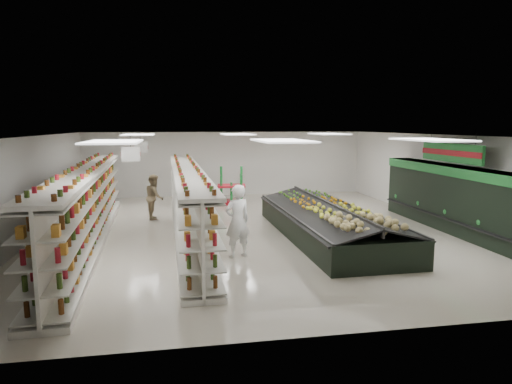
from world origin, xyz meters
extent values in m
plane|color=beige|center=(0.00, 0.00, 0.00)|extent=(16.00, 16.00, 0.00)
cube|color=white|center=(0.00, 0.00, 3.20)|extent=(14.00, 16.00, 0.02)
cube|color=silver|center=(0.00, 8.00, 1.60)|extent=(14.00, 0.02, 3.20)
cube|color=silver|center=(0.00, -8.00, 1.60)|extent=(14.00, 0.02, 3.20)
cube|color=silver|center=(-7.00, 0.00, 1.60)|extent=(0.02, 16.00, 3.20)
cube|color=silver|center=(7.00, 0.00, 1.60)|extent=(0.02, 16.00, 3.20)
cube|color=black|center=(6.55, -1.50, 1.10)|extent=(0.80, 8.00, 2.20)
cube|color=#1F752E|center=(6.53, -1.50, 2.05)|extent=(0.85, 8.00, 0.30)
cube|color=black|center=(6.30, -1.50, 0.55)|extent=(0.55, 7.80, 0.15)
cube|color=beige|center=(6.40, -1.50, 1.35)|extent=(0.45, 7.70, 0.03)
cube|color=beige|center=(6.40, -1.50, 1.65)|extent=(0.45, 7.70, 0.03)
cube|color=white|center=(-3.80, -2.00, 2.75)|extent=(0.50, 0.06, 0.40)
cube|color=maroon|center=(-3.80, -2.00, 2.75)|extent=(0.52, 0.02, 0.12)
cylinder|color=black|center=(-3.80, -2.00, 3.05)|extent=(0.01, 0.01, 0.50)
cube|color=white|center=(-3.80, 2.00, 2.75)|extent=(0.50, 0.06, 0.40)
cube|color=maroon|center=(-3.80, 2.00, 2.75)|extent=(0.52, 0.02, 0.12)
cylinder|color=black|center=(-3.80, 2.00, 3.05)|extent=(0.01, 0.01, 0.50)
cube|color=#1F752E|center=(6.25, -1.50, 2.65)|extent=(0.10, 3.20, 0.60)
cube|color=maroon|center=(6.19, -1.50, 2.65)|extent=(0.03, 3.20, 0.18)
cylinder|color=black|center=(6.25, -2.70, 3.05)|extent=(0.01, 0.01, 0.50)
cylinder|color=black|center=(6.25, -0.30, 3.05)|extent=(0.01, 0.01, 0.50)
cube|color=white|center=(-5.24, -0.74, 0.06)|extent=(1.57, 12.99, 0.13)
cube|color=white|center=(-5.24, -0.74, 1.08)|extent=(0.66, 12.95, 2.16)
cube|color=white|center=(-5.24, -0.74, 2.20)|extent=(1.57, 12.99, 0.09)
cube|color=beige|center=(-5.49, -0.75, 0.19)|extent=(1.06, 12.86, 0.03)
cube|color=beige|center=(-5.49, -0.75, 0.67)|extent=(1.06, 12.86, 0.03)
cube|color=beige|center=(-5.49, -0.75, 1.14)|extent=(1.06, 12.86, 0.03)
cube|color=beige|center=(-5.49, -0.75, 1.61)|extent=(1.06, 12.86, 0.03)
cube|color=beige|center=(-5.49, -0.75, 2.08)|extent=(1.06, 12.86, 0.03)
cube|color=beige|center=(-4.99, -0.73, 0.19)|extent=(1.06, 12.86, 0.03)
cube|color=beige|center=(-4.99, -0.73, 0.67)|extent=(1.06, 12.86, 0.03)
cube|color=beige|center=(-4.99, -0.73, 1.14)|extent=(1.06, 12.86, 0.03)
cube|color=beige|center=(-4.99, -0.73, 1.61)|extent=(1.06, 12.86, 0.03)
cube|color=beige|center=(-4.99, -0.73, 2.08)|extent=(1.06, 12.86, 0.03)
cube|color=white|center=(-2.21, -0.16, 0.06)|extent=(1.11, 12.37, 0.12)
cube|color=white|center=(-2.21, -0.16, 1.03)|extent=(0.25, 12.36, 2.06)
cube|color=white|center=(-2.21, -0.16, 2.10)|extent=(1.11, 12.37, 0.08)
cube|color=beige|center=(-2.45, -0.16, 0.19)|extent=(0.64, 12.26, 0.03)
cube|color=beige|center=(-2.45, -0.16, 0.64)|extent=(0.64, 12.26, 0.03)
cube|color=beige|center=(-2.45, -0.16, 1.09)|extent=(0.64, 12.26, 0.03)
cube|color=beige|center=(-2.45, -0.16, 1.54)|extent=(0.64, 12.26, 0.03)
cube|color=beige|center=(-2.45, -0.16, 1.99)|extent=(0.64, 12.26, 0.03)
cube|color=beige|center=(-1.98, -0.16, 0.19)|extent=(0.64, 12.26, 0.03)
cube|color=beige|center=(-1.98, -0.16, 0.64)|extent=(0.64, 12.26, 0.03)
cube|color=beige|center=(-1.98, -0.16, 1.09)|extent=(0.64, 12.26, 0.03)
cube|color=beige|center=(-1.98, -0.16, 1.54)|extent=(0.64, 12.26, 0.03)
cube|color=beige|center=(-1.98, -0.16, 1.99)|extent=(0.64, 12.26, 0.03)
cube|color=black|center=(2.14, -1.39, 0.38)|extent=(2.77, 7.72, 0.77)
cube|color=#262626|center=(0.87, -1.41, 0.79)|extent=(0.20, 7.67, 0.07)
cube|color=#262626|center=(3.41, -1.37, 0.79)|extent=(0.20, 7.67, 0.07)
cube|color=black|center=(1.46, -1.40, 0.90)|extent=(1.55, 7.59, 0.39)
cube|color=black|center=(2.83, -1.38, 0.90)|extent=(1.55, 7.59, 0.39)
cube|color=#262626|center=(2.14, -1.39, 1.01)|extent=(0.19, 7.56, 0.27)
cube|color=maroon|center=(-0.12, 5.17, 0.10)|extent=(1.28, 0.93, 0.20)
cube|color=red|center=(-0.12, 5.17, 0.84)|extent=(1.33, 0.98, 0.10)
imported|color=silver|center=(-1.00, -3.10, 0.99)|extent=(0.84, 0.69, 1.98)
imported|color=#A07C62|center=(-3.39, 2.49, 0.85)|extent=(0.56, 0.86, 1.70)
camera|label=1|loc=(-2.65, -14.97, 3.54)|focal=32.00mm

